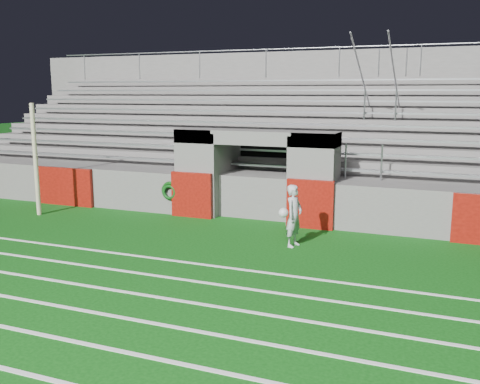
% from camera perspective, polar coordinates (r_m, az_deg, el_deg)
% --- Properties ---
extents(ground, '(90.00, 90.00, 0.00)m').
position_cam_1_polar(ground, '(12.75, -3.87, -6.19)').
color(ground, '#0B470E').
rests_on(ground, ground).
extents(field_post, '(0.13, 0.13, 3.37)m').
position_cam_1_polar(field_post, '(17.17, -20.98, 3.23)').
color(field_post, beige).
rests_on(field_post, ground).
extents(field_markings, '(28.00, 8.09, 0.01)m').
position_cam_1_polar(field_markings, '(8.81, -18.56, -14.61)').
color(field_markings, white).
rests_on(field_markings, ground).
extents(stadium_structure, '(26.00, 8.48, 5.42)m').
position_cam_1_polar(stadium_structure, '(19.81, 6.12, 4.20)').
color(stadium_structure, '#595755').
rests_on(stadium_structure, ground).
extents(goalkeeper_with_ball, '(0.55, 0.64, 1.51)m').
position_cam_1_polar(goalkeeper_with_ball, '(12.90, 5.73, -2.53)').
color(goalkeeper_with_ball, '#B3B9BE').
rests_on(goalkeeper_with_ball, ground).
extents(hose_coil, '(0.58, 0.15, 0.58)m').
position_cam_1_polar(hose_coil, '(16.25, -7.49, 0.07)').
color(hose_coil, '#0C3E0E').
rests_on(hose_coil, ground).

